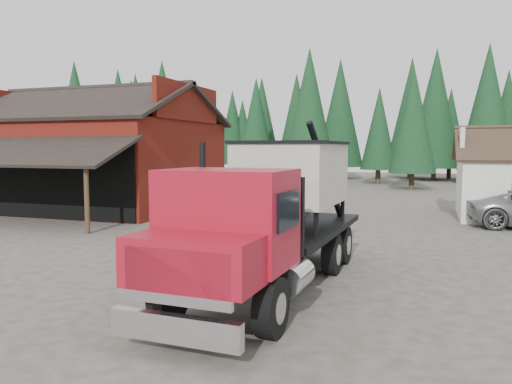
% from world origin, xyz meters
% --- Properties ---
extents(ground, '(120.00, 120.00, 0.00)m').
position_xyz_m(ground, '(0.00, 0.00, 0.00)').
color(ground, '#454036').
rests_on(ground, ground).
extents(red_barn, '(12.80, 13.63, 7.18)m').
position_xyz_m(red_barn, '(-11.00, 9.90, 2.69)').
color(red_barn, maroon).
rests_on(red_barn, ground).
extents(conifer_backdrop, '(76.00, 16.00, 16.00)m').
position_xyz_m(conifer_backdrop, '(0.00, 42.00, 0.00)').
color(conifer_backdrop, black).
rests_on(conifer_backdrop, ground).
extents(near_pine_a, '(4.40, 4.40, 11.40)m').
position_xyz_m(near_pine_a, '(-22.00, 28.00, 6.39)').
color(near_pine_a, '#382619').
rests_on(near_pine_a, ground).
extents(near_pine_b, '(3.96, 3.96, 10.40)m').
position_xyz_m(near_pine_b, '(6.00, 30.00, 5.89)').
color(near_pine_b, '#382619').
rests_on(near_pine_b, ground).
extents(near_pine_d, '(5.28, 5.28, 13.40)m').
position_xyz_m(near_pine_d, '(-4.00, 34.00, 7.39)').
color(near_pine_d, '#382619').
rests_on(near_pine_d, ground).
extents(feed_truck, '(2.87, 9.55, 4.28)m').
position_xyz_m(feed_truck, '(4.01, -2.97, 2.00)').
color(feed_truck, black).
rests_on(feed_truck, ground).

